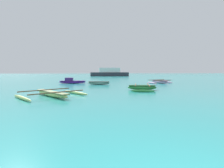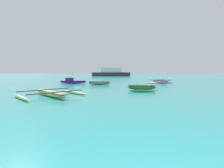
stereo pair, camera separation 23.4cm
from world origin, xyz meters
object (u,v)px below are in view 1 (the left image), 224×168
at_px(moored_boat_0, 52,94).
at_px(moored_boat_1, 142,87).
at_px(moored_boat_4, 72,81).
at_px(distant_ferry, 109,73).
at_px(moored_boat_3, 160,82).
at_px(moored_boat_2, 99,83).

relative_size(moored_boat_0, moored_boat_1, 1.25).
relative_size(moored_boat_4, distant_ferry, 0.29).
relative_size(moored_boat_3, distant_ferry, 0.28).
distance_m(moored_boat_0, distant_ferry, 46.09).
relative_size(moored_boat_1, moored_boat_4, 1.08).
bearing_deg(moored_boat_1, distant_ferry, 102.03).
relative_size(moored_boat_3, moored_boat_4, 0.96).
distance_m(moored_boat_1, moored_boat_3, 9.29).
relative_size(moored_boat_1, distant_ferry, 0.32).
relative_size(moored_boat_2, moored_boat_3, 0.80).
relative_size(moored_boat_2, moored_boat_4, 0.77).
xyz_separation_m(moored_boat_2, distant_ferry, (4.35, 35.90, 0.87)).
bearing_deg(distant_ferry, moored_boat_4, -103.39).
height_order(moored_boat_3, moored_boat_4, moored_boat_4).
height_order(moored_boat_0, moored_boat_2, moored_boat_2).
xyz_separation_m(moored_boat_0, moored_boat_3, (11.74, 11.33, 0.05)).
bearing_deg(moored_boat_2, moored_boat_4, 150.97).
bearing_deg(moored_boat_3, moored_boat_2, -99.45).
bearing_deg(moored_boat_2, moored_boat_0, -101.96).
height_order(moored_boat_0, moored_boat_3, moored_boat_3).
bearing_deg(moored_boat_3, distant_ferry, 165.25).
distance_m(moored_boat_2, moored_boat_3, 8.59).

